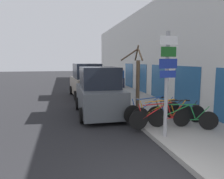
{
  "coord_description": "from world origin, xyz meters",
  "views": [
    {
      "loc": [
        -1.79,
        -3.62,
        2.55
      ],
      "look_at": [
        0.34,
        5.66,
        1.28
      ],
      "focal_mm": 35.0,
      "sensor_mm": 36.0,
      "label": 1
    }
  ],
  "objects_px": {
    "signpost": "(167,80)",
    "street_tree": "(137,81)",
    "bicycle_4": "(153,110)",
    "parked_car_0": "(99,93)",
    "bicycle_3": "(176,113)",
    "bicycle_1": "(161,117)",
    "bicycle_0": "(182,118)",
    "pedestrian_near": "(122,76)",
    "pedestrian_far": "(120,76)",
    "bicycle_2": "(163,114)",
    "parked_car_1": "(87,82)"
  },
  "relations": [
    {
      "from": "signpost",
      "to": "street_tree",
      "type": "bearing_deg",
      "value": 85.99
    },
    {
      "from": "bicycle_4",
      "to": "parked_car_0",
      "type": "xyz_separation_m",
      "value": [
        -1.85,
        2.05,
        0.45
      ]
    },
    {
      "from": "bicycle_3",
      "to": "street_tree",
      "type": "bearing_deg",
      "value": 30.47
    },
    {
      "from": "bicycle_1",
      "to": "parked_car_0",
      "type": "bearing_deg",
      "value": 29.63
    },
    {
      "from": "bicycle_0",
      "to": "bicycle_3",
      "type": "distance_m",
      "value": 0.7
    },
    {
      "from": "bicycle_3",
      "to": "bicycle_4",
      "type": "bearing_deg",
      "value": 63.94
    },
    {
      "from": "signpost",
      "to": "bicycle_0",
      "type": "relative_size",
      "value": 1.48
    },
    {
      "from": "bicycle_3",
      "to": "pedestrian_near",
      "type": "distance_m",
      "value": 11.17
    },
    {
      "from": "bicycle_1",
      "to": "bicycle_4",
      "type": "bearing_deg",
      "value": -7.96
    },
    {
      "from": "pedestrian_far",
      "to": "bicycle_2",
      "type": "bearing_deg",
      "value": -81.7
    },
    {
      "from": "bicycle_4",
      "to": "pedestrian_far",
      "type": "height_order",
      "value": "pedestrian_far"
    },
    {
      "from": "street_tree",
      "to": "signpost",
      "type": "bearing_deg",
      "value": -94.01
    },
    {
      "from": "bicycle_3",
      "to": "pedestrian_near",
      "type": "height_order",
      "value": "pedestrian_near"
    },
    {
      "from": "bicycle_2",
      "to": "bicycle_4",
      "type": "distance_m",
      "value": 0.66
    },
    {
      "from": "signpost",
      "to": "bicycle_3",
      "type": "xyz_separation_m",
      "value": [
        1.1,
        1.29,
        -1.42
      ]
    },
    {
      "from": "bicycle_1",
      "to": "street_tree",
      "type": "relative_size",
      "value": 0.75
    },
    {
      "from": "bicycle_4",
      "to": "street_tree",
      "type": "distance_m",
      "value": 1.9
    },
    {
      "from": "signpost",
      "to": "street_tree",
      "type": "height_order",
      "value": "signpost"
    },
    {
      "from": "bicycle_4",
      "to": "pedestrian_near",
      "type": "relative_size",
      "value": 1.46
    },
    {
      "from": "bicycle_2",
      "to": "parked_car_0",
      "type": "bearing_deg",
      "value": 34.97
    },
    {
      "from": "signpost",
      "to": "street_tree",
      "type": "distance_m",
      "value": 3.4
    },
    {
      "from": "parked_car_0",
      "to": "pedestrian_far",
      "type": "bearing_deg",
      "value": 69.72
    },
    {
      "from": "bicycle_4",
      "to": "bicycle_3",
      "type": "bearing_deg",
      "value": -134.03
    },
    {
      "from": "parked_car_1",
      "to": "pedestrian_near",
      "type": "height_order",
      "value": "parked_car_1"
    },
    {
      "from": "street_tree",
      "to": "bicycle_4",
      "type": "bearing_deg",
      "value": -85.51
    },
    {
      "from": "bicycle_1",
      "to": "parked_car_0",
      "type": "xyz_separation_m",
      "value": [
        -1.71,
        3.04,
        0.47
      ]
    },
    {
      "from": "bicycle_0",
      "to": "bicycle_4",
      "type": "bearing_deg",
      "value": 50.67
    },
    {
      "from": "signpost",
      "to": "bicycle_2",
      "type": "relative_size",
      "value": 1.29
    },
    {
      "from": "parked_car_0",
      "to": "signpost",
      "type": "bearing_deg",
      "value": -68.68
    },
    {
      "from": "parked_car_1",
      "to": "pedestrian_near",
      "type": "bearing_deg",
      "value": 38.93
    },
    {
      "from": "pedestrian_near",
      "to": "pedestrian_far",
      "type": "height_order",
      "value": "pedestrian_near"
    },
    {
      "from": "pedestrian_near",
      "to": "pedestrian_far",
      "type": "xyz_separation_m",
      "value": [
        0.08,
        1.08,
        -0.04
      ]
    },
    {
      "from": "parked_car_0",
      "to": "bicycle_0",
      "type": "bearing_deg",
      "value": -52.79
    },
    {
      "from": "signpost",
      "to": "bicycle_4",
      "type": "xyz_separation_m",
      "value": [
        0.36,
        1.79,
        -1.4
      ]
    },
    {
      "from": "bicycle_4",
      "to": "pedestrian_far",
      "type": "relative_size",
      "value": 1.52
    },
    {
      "from": "bicycle_0",
      "to": "bicycle_2",
      "type": "distance_m",
      "value": 0.71
    },
    {
      "from": "bicycle_2",
      "to": "parked_car_1",
      "type": "distance_m",
      "value": 8.31
    },
    {
      "from": "bicycle_2",
      "to": "parked_car_0",
      "type": "height_order",
      "value": "parked_car_0"
    },
    {
      "from": "bicycle_1",
      "to": "street_tree",
      "type": "height_order",
      "value": "street_tree"
    },
    {
      "from": "bicycle_3",
      "to": "parked_car_1",
      "type": "height_order",
      "value": "parked_car_1"
    },
    {
      "from": "bicycle_4",
      "to": "bicycle_1",
      "type": "bearing_deg",
      "value": 161.62
    },
    {
      "from": "bicycle_1",
      "to": "parked_car_1",
      "type": "distance_m",
      "value": 8.59
    },
    {
      "from": "bicycle_2",
      "to": "pedestrian_far",
      "type": "distance_m",
      "value": 12.47
    },
    {
      "from": "signpost",
      "to": "bicycle_2",
      "type": "xyz_separation_m",
      "value": [
        0.48,
        1.13,
        -1.4
      ]
    },
    {
      "from": "bicycle_2",
      "to": "bicycle_3",
      "type": "xyz_separation_m",
      "value": [
        0.63,
        0.15,
        -0.02
      ]
    },
    {
      "from": "signpost",
      "to": "pedestrian_near",
      "type": "height_order",
      "value": "signpost"
    },
    {
      "from": "signpost",
      "to": "bicycle_1",
      "type": "height_order",
      "value": "signpost"
    },
    {
      "from": "signpost",
      "to": "parked_car_1",
      "type": "bearing_deg",
      "value": 99.17
    },
    {
      "from": "bicycle_3",
      "to": "bicycle_4",
      "type": "distance_m",
      "value": 0.9
    },
    {
      "from": "pedestrian_far",
      "to": "street_tree",
      "type": "height_order",
      "value": "street_tree"
    }
  ]
}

